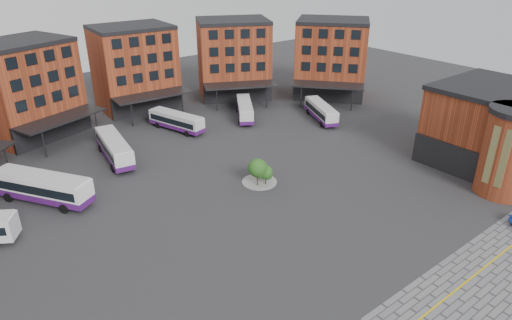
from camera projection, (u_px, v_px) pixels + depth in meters
ground at (317, 230)px, 47.64m from camera, size 160.00×160.00×0.00m
yellow_line at (451, 294)px, 38.85m from camera, size 26.00×0.15×0.02m
main_building at (116, 89)px, 68.90m from camera, size 94.14×42.48×14.60m
east_building at (491, 129)px, 59.39m from camera, size 17.40×15.40×10.60m
tree_island at (261, 171)px, 56.00m from camera, size 4.40×4.40×3.65m
bus_b at (42, 187)px, 52.19m from camera, size 8.99×11.83×3.45m
bus_c at (114, 148)px, 62.64m from camera, size 4.35×11.61×3.20m
bus_d at (176, 121)px, 72.76m from camera, size 5.09×10.38×2.85m
bus_e at (245, 109)px, 77.98m from camera, size 7.49×9.71×2.84m
bus_f at (321, 111)px, 77.13m from camera, size 6.21×10.03×2.81m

